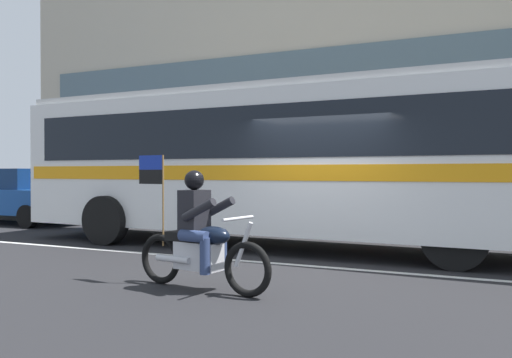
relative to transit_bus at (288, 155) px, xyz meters
The scene contains 8 objects.
ground_plane 2.47m from the transit_bus, 48.48° to the right, with size 60.00×60.00×0.00m, color black.
sidewalk_curb 4.43m from the transit_bus, 74.86° to the left, with size 28.00×3.80×0.15m, color gray.
lane_center_stripe 2.81m from the transit_bus, 59.49° to the right, with size 26.60×0.14×0.01m, color silver.
office_building_facade 7.92m from the transit_bus, 80.32° to the left, with size 28.00×0.89×13.39m.
transit_bus is the anchor object (origin of this frame).
motorcycle_with_rider 4.24m from the transit_bus, 85.18° to the right, with size 2.18×0.69×1.78m.
parked_sedan_curbside 9.52m from the transit_bus, behind, with size 4.65×1.87×1.64m.
fire_hydrant 3.16m from the transit_bus, 66.10° to the left, with size 0.22×0.30×0.75m.
Camera 1 is at (2.84, -8.83, 1.54)m, focal length 37.19 mm.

